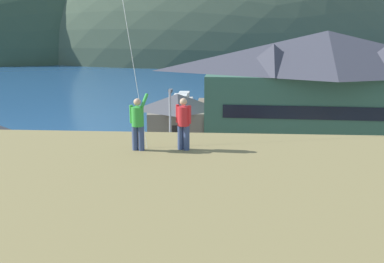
# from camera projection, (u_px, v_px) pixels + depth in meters

# --- Properties ---
(ground_plane) EXTENTS (600.00, 600.00, 0.00)m
(ground_plane) POSITION_uv_depth(u_px,v_px,m) (151.00, 245.00, 24.03)
(ground_plane) COLOR #66604C
(parking_lot_pad) EXTENTS (40.00, 20.00, 0.10)m
(parking_lot_pad) POSITION_uv_depth(u_px,v_px,m) (163.00, 206.00, 28.87)
(parking_lot_pad) COLOR gray
(parking_lot_pad) RESTS_ON ground
(bay_water) EXTENTS (360.00, 84.00, 0.03)m
(bay_water) POSITION_uv_depth(u_px,v_px,m) (203.00, 84.00, 82.27)
(bay_water) COLOR navy
(bay_water) RESTS_ON ground
(far_hill_east_peak) EXTENTS (85.69, 60.23, 62.31)m
(far_hill_east_peak) POSITION_uv_depth(u_px,v_px,m) (2.00, 57.00, 139.43)
(far_hill_east_peak) COLOR #334733
(far_hill_east_peak) RESTS_ON ground
(far_hill_center_saddle) EXTENTS (116.51, 70.21, 61.53)m
(far_hill_center_saddle) POSITION_uv_depth(u_px,v_px,m) (208.00, 57.00, 139.31)
(far_hill_center_saddle) COLOR #42513D
(far_hill_center_saddle) RESTS_ON ground
(far_hill_far_shoulder) EXTENTS (92.91, 49.32, 75.19)m
(far_hill_far_shoulder) POSITION_uv_depth(u_px,v_px,m) (210.00, 56.00, 141.16)
(far_hill_far_shoulder) COLOR #334733
(far_hill_far_shoulder) RESTS_ON ground
(harbor_lodge) EXTENTS (22.52, 9.92, 10.01)m
(harbor_lodge) POSITION_uv_depth(u_px,v_px,m) (325.00, 84.00, 42.70)
(harbor_lodge) COLOR #38604C
(harbor_lodge) RESTS_ON ground
(storage_shed_waterside) EXTENTS (6.32, 5.27, 4.59)m
(storage_shed_waterside) POSITION_uv_depth(u_px,v_px,m) (178.00, 118.00, 42.67)
(storage_shed_waterside) COLOR #756B5B
(storage_shed_waterside) RESTS_ON ground
(wharf_dock) EXTENTS (3.20, 14.63, 0.70)m
(wharf_dock) POSITION_uv_depth(u_px,v_px,m) (209.00, 111.00, 56.66)
(wharf_dock) COLOR #70604C
(wharf_dock) RESTS_ON ground
(moored_boat_wharfside) EXTENTS (2.29, 7.07, 2.16)m
(moored_boat_wharfside) POSITION_uv_depth(u_px,v_px,m) (181.00, 106.00, 58.01)
(moored_boat_wharfside) COLOR #A8A399
(moored_boat_wharfside) RESTS_ON ground
(moored_boat_outer_mooring) EXTENTS (2.71, 6.73, 2.16)m
(moored_boat_outer_mooring) POSITION_uv_depth(u_px,v_px,m) (239.00, 113.00, 53.82)
(moored_boat_outer_mooring) COLOR silver
(moored_boat_outer_mooring) RESTS_ON ground
(moored_boat_inner_slip) EXTENTS (1.83, 5.60, 2.16)m
(moored_boat_inner_slip) POSITION_uv_depth(u_px,v_px,m) (184.00, 103.00, 59.93)
(moored_boat_inner_slip) COLOR #A8A399
(moored_boat_inner_slip) RESTS_ON ground
(parked_car_mid_row_far) EXTENTS (4.31, 2.28, 1.82)m
(parked_car_mid_row_far) POSITION_uv_depth(u_px,v_px,m) (115.00, 222.00, 24.22)
(parked_car_mid_row_far) COLOR navy
(parked_car_mid_row_far) RESTS_ON parking_lot_pad
(parked_car_back_row_right) EXTENTS (4.34, 2.33, 1.82)m
(parked_car_back_row_right) POSITION_uv_depth(u_px,v_px,m) (280.00, 234.00, 22.90)
(parked_car_back_row_right) COLOR navy
(parked_car_back_row_right) RESTS_ON parking_lot_pad
(parked_car_mid_row_near) EXTENTS (4.30, 2.26, 1.82)m
(parked_car_mid_row_near) POSITION_uv_depth(u_px,v_px,m) (240.00, 180.00, 30.52)
(parked_car_mid_row_near) COLOR red
(parked_car_mid_row_near) RESTS_ON parking_lot_pad
(parked_car_front_row_silver) EXTENTS (4.30, 2.26, 1.82)m
(parked_car_front_row_silver) POSITION_uv_depth(u_px,v_px,m) (167.00, 180.00, 30.50)
(parked_car_front_row_silver) COLOR #236633
(parked_car_front_row_silver) RESTS_ON parking_lot_pad
(parking_light_pole) EXTENTS (0.24, 0.78, 6.19)m
(parking_light_pole) POSITION_uv_depth(u_px,v_px,m) (170.00, 126.00, 33.43)
(parking_light_pole) COLOR #ADADB2
(parking_light_pole) RESTS_ON parking_lot_pad
(person_kite_flyer) EXTENTS (0.59, 0.62, 1.86)m
(person_kite_flyer) POSITION_uv_depth(u_px,v_px,m) (138.00, 122.00, 15.74)
(person_kite_flyer) COLOR #384770
(person_kite_flyer) RESTS_ON grassy_hill_foreground
(person_companion) EXTENTS (0.52, 0.40, 1.74)m
(person_companion) POSITION_uv_depth(u_px,v_px,m) (183.00, 122.00, 15.80)
(person_companion) COLOR #384770
(person_companion) RESTS_ON grassy_hill_foreground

